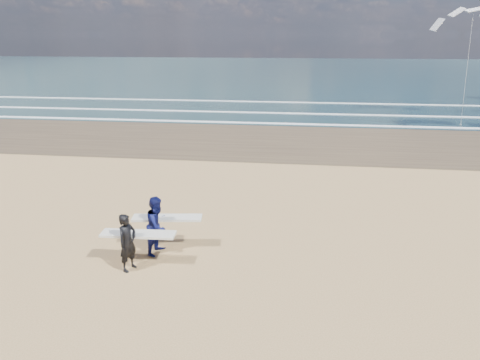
# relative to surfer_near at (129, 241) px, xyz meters

# --- Properties ---
(ocean) EXTENTS (220.00, 100.00, 0.02)m
(ocean) POSITION_rel_surfer_near_xyz_m (19.01, 71.39, -0.88)
(ocean) COLOR #1A333B
(ocean) RESTS_ON ground
(foam_breakers) EXTENTS (220.00, 11.70, 0.05)m
(foam_breakers) POSITION_rel_surfer_near_xyz_m (19.01, 27.49, -0.84)
(foam_breakers) COLOR white
(foam_breakers) RESTS_ON ground
(surfer_near) EXTENTS (2.22, 1.04, 1.75)m
(surfer_near) POSITION_rel_surfer_near_xyz_m (0.00, 0.00, 0.00)
(surfer_near) COLOR black
(surfer_near) RESTS_ON ground
(surfer_far) EXTENTS (2.25, 1.28, 1.87)m
(surfer_far) POSITION_rel_surfer_near_xyz_m (0.53, 1.11, 0.05)
(surfer_far) COLOR #0C1044
(surfer_far) RESTS_ON ground
(kite_1) EXTENTS (5.54, 4.71, 9.52)m
(kite_1) POSITION_rel_surfer_near_xyz_m (17.88, 25.98, 4.32)
(kite_1) COLOR slate
(kite_1) RESTS_ON ground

